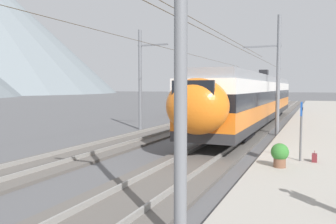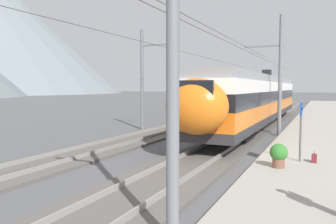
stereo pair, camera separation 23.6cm
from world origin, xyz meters
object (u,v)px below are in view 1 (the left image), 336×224
Objects in this scene: potted_plant_platform_edge at (280,153)px; catenary_mast_far_side at (142,77)px; catenary_mast_mid at (275,73)px; platform_sign at (301,118)px; train_near_platform at (254,98)px; catenary_mast_west at (172,39)px; train_far_track at (243,93)px; handbag_near_sign at (314,158)px.

catenary_mast_far_side is at bearing 48.05° from potted_plant_platform_edge.
platform_sign is at bearing -167.68° from catenary_mast_mid.
catenary_mast_mid is 9.19m from platform_sign.
train_near_platform is at bearing 12.93° from potted_plant_platform_edge.
platform_sign is (7.76, -1.92, -1.99)m from catenary_mast_west.
train_far_track is at bearing 13.57° from train_near_platform.
catenary_mast_far_side is at bearing 176.02° from train_far_track.
train_far_track is 35.32m from platform_sign.
train_near_platform is 20.58m from catenary_mast_west.
catenary_mast_west is 57.35× the size of potted_plant_platform_edge.
platform_sign is 1.54m from handbag_near_sign.
catenary_mast_west reaches higher than train_far_track.
catenary_mast_mid is at bearing 12.32° from platform_sign.
catenary_mast_west is 1.00× the size of catenary_mast_far_side.
catenary_mast_mid is at bearing -84.06° from catenary_mast_far_side.
catenary_mast_mid is 111.93× the size of handbag_near_sign.
potted_plant_platform_edge is at bearing -167.07° from train_near_platform.
catenary_mast_far_side reaches higher than train_far_track.
train_near_platform is 0.60× the size of catenary_mast_mid.
catenary_mast_far_side is at bearing 95.94° from catenary_mast_mid.
potted_plant_platform_edge is (-35.52, -8.41, -1.47)m from train_far_track.
catenary_mast_mid reaches higher than train_near_platform.
catenary_mast_west reaches higher than train_near_platform.
handbag_near_sign is 0.51× the size of potted_plant_platform_edge.
platform_sign is at bearing -165.21° from train_far_track.
train_near_platform is 0.60× the size of catenary_mast_far_side.
catenary_mast_far_side is 14.09m from potted_plant_platform_edge.
platform_sign is (-7.83, -10.84, -1.88)m from catenary_mast_far_side.
train_near_platform is 13.47m from handbag_near_sign.
handbag_near_sign is (-7.80, -11.33, -3.34)m from catenary_mast_far_side.
catenary_mast_west reaches higher than potted_plant_platform_edge.
catenary_mast_mid is at bearing 7.35° from potted_plant_platform_edge.
train_far_track is 79.47× the size of handbag_near_sign.
train_near_platform is at bearing 5.35° from catenary_mast_west.
potted_plant_platform_edge is (-10.13, -1.31, -3.16)m from catenary_mast_mid.
platform_sign is (-12.66, -3.83, -0.33)m from train_near_platform.
platform_sign is (-34.15, -9.01, -0.33)m from train_far_track.
handbag_near_sign is (-12.63, -4.31, -1.79)m from train_near_platform.
catenary_mast_mid is at bearing 15.37° from handbag_near_sign.
catenary_mast_west is (-20.42, -1.91, 1.66)m from train_near_platform.
train_near_platform is 14.48m from potted_plant_platform_edge.
train_far_track is 42.54m from catenary_mast_west.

